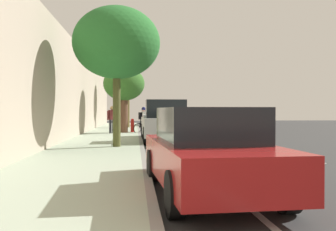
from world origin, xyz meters
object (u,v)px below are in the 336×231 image
bicycle_at_curb (147,128)px  street_tree_far_end (117,43)px  fire_hydrant (132,125)px  parked_sedan_black_nearest (151,118)px  parked_pickup_silver_second (164,123)px  parked_sedan_red_mid (208,152)px  cyclist_with_backpack (143,118)px  pedestrian_on_phone (112,118)px  street_tree_mid_block (124,85)px  street_tree_near_cyclist (127,82)px

bicycle_at_curb → street_tree_far_end: 9.88m
street_tree_far_end → fire_hydrant: street_tree_far_end is taller
bicycle_at_curb → fire_hydrant: size_ratio=1.98×
parked_sedan_black_nearest → parked_pickup_silver_second: 17.98m
parked_pickup_silver_second → fire_hydrant: 6.50m
street_tree_far_end → parked_sedan_red_mid: bearing=104.3°
cyclist_with_backpack → street_tree_far_end: 10.05m
cyclist_with_backpack → fire_hydrant: size_ratio=2.04×
pedestrian_on_phone → parked_sedan_red_mid: bearing=99.3°
street_tree_mid_block → fire_hydrant: (-0.51, -0.53, -2.50)m
pedestrian_on_phone → fire_hydrant: size_ratio=1.91×
parked_sedan_red_mid → fire_hydrant: 17.38m
parked_sedan_black_nearest → fire_hydrant: (1.61, 11.66, -0.19)m
parked_pickup_silver_second → parked_sedan_red_mid: 11.00m
street_tree_mid_block → fire_hydrant: street_tree_mid_block is taller
parked_sedan_red_mid → cyclist_with_backpack: (0.77, -17.18, 0.29)m
parked_sedan_black_nearest → pedestrian_on_phone: size_ratio=2.79×
street_tree_near_cyclist → street_tree_far_end: street_tree_far_end is taller
parked_sedan_red_mid → street_tree_far_end: bearing=-75.7°
parked_sedan_red_mid → street_tree_far_end: 8.51m
parked_sedan_red_mid → street_tree_near_cyclist: street_tree_near_cyclist is taller
cyclist_with_backpack → street_tree_far_end: (1.18, 9.54, 2.93)m
parked_pickup_silver_second → street_tree_mid_block: 6.50m
parked_pickup_silver_second → cyclist_with_backpack: 6.24m
parked_sedan_black_nearest → pedestrian_on_phone: pedestrian_on_phone is taller
cyclist_with_backpack → pedestrian_on_phone: (1.87, 1.09, -0.00)m
parked_sedan_red_mid → fire_hydrant: size_ratio=5.36×
parked_sedan_red_mid → bicycle_at_curb: 16.75m
cyclist_with_backpack → street_tree_near_cyclist: size_ratio=0.35×
cyclist_with_backpack → pedestrian_on_phone: bearing=30.2°
street_tree_mid_block → fire_hydrant: bearing=-133.5°
parked_pickup_silver_second → street_tree_near_cyclist: 13.55m
parked_sedan_red_mid → street_tree_mid_block: bearing=-83.4°
parked_sedan_black_nearest → fire_hydrant: size_ratio=5.34×
cyclist_with_backpack → street_tree_near_cyclist: bearing=-80.3°
street_tree_near_cyclist → bicycle_at_curb: bearing=100.8°
street_tree_near_cyclist → street_tree_far_end: size_ratio=0.95×
street_tree_far_end → bicycle_at_curb: bearing=-98.7°
street_tree_far_end → pedestrian_on_phone: size_ratio=3.23×
parked_sedan_black_nearest → street_tree_far_end: (2.12, 21.34, 3.22)m
parked_sedan_black_nearest → parked_sedan_red_mid: same height
parked_sedan_red_mid → pedestrian_on_phone: size_ratio=2.80×
parked_sedan_red_mid → street_tree_mid_block: size_ratio=1.12×
parked_sedan_black_nearest → street_tree_mid_block: bearing=80.1°
parked_sedan_red_mid → bicycle_at_curb: (0.55, -16.74, -0.36)m
bicycle_at_curb → street_tree_mid_block: size_ratio=0.41×
cyclist_with_backpack → pedestrian_on_phone: 2.16m
fire_hydrant → bicycle_at_curb: bearing=147.1°
street_tree_mid_block → fire_hydrant: size_ratio=4.80×
street_tree_near_cyclist → fire_hydrant: (-0.51, 6.76, -3.24)m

